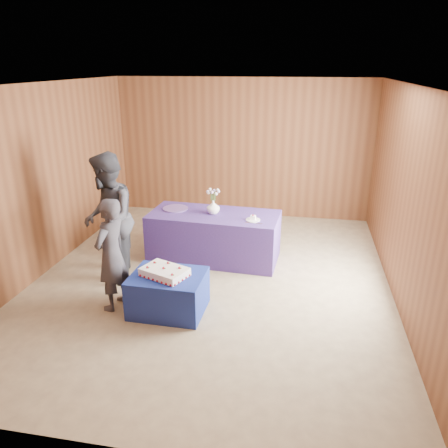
% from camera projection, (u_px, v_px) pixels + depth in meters
% --- Properties ---
extents(ground, '(6.00, 6.00, 0.00)m').
position_uv_depth(ground, '(211.00, 280.00, 6.31)').
color(ground, tan).
rests_on(ground, ground).
extents(room_shell, '(5.04, 6.04, 2.72)m').
position_uv_depth(room_shell, '(210.00, 157.00, 5.68)').
color(room_shell, brown).
rests_on(room_shell, ground).
extents(cake_table, '(0.92, 0.72, 0.50)m').
position_uv_depth(cake_table, '(168.00, 293.00, 5.45)').
color(cake_table, navy).
rests_on(cake_table, ground).
extents(serving_table, '(2.05, 1.02, 0.75)m').
position_uv_depth(serving_table, '(214.00, 236.00, 6.89)').
color(serving_table, '#482E7E').
rests_on(serving_table, ground).
extents(sheet_cake, '(0.66, 0.56, 0.13)m').
position_uv_depth(sheet_cake, '(165.00, 272.00, 5.34)').
color(sheet_cake, white).
rests_on(sheet_cake, cake_table).
extents(vase, '(0.25, 0.25, 0.21)m').
position_uv_depth(vase, '(213.00, 207.00, 6.74)').
color(vase, white).
rests_on(vase, serving_table).
extents(flower_spray, '(0.22, 0.22, 0.16)m').
position_uv_depth(flower_spray, '(213.00, 192.00, 6.65)').
color(flower_spray, '#316F2C').
rests_on(flower_spray, vase).
extents(platter, '(0.50, 0.50, 0.02)m').
position_uv_depth(platter, '(175.00, 209.00, 6.97)').
color(platter, '#6A4D9A').
rests_on(platter, serving_table).
extents(plate, '(0.25, 0.25, 0.01)m').
position_uv_depth(plate, '(253.00, 220.00, 6.49)').
color(plate, white).
rests_on(plate, serving_table).
extents(cake_slice, '(0.08, 0.07, 0.09)m').
position_uv_depth(cake_slice, '(253.00, 217.00, 6.47)').
color(cake_slice, white).
rests_on(cake_slice, plate).
extents(knife, '(0.26, 0.04, 0.00)m').
position_uv_depth(knife, '(254.00, 223.00, 6.37)').
color(knife, '#ADADB1').
rests_on(knife, serving_table).
extents(guest_left, '(0.45, 0.59, 1.45)m').
position_uv_depth(guest_left, '(111.00, 255.00, 5.39)').
color(guest_left, '#35343D').
rests_on(guest_left, ground).
extents(guest_right, '(0.97, 1.08, 1.84)m').
position_uv_depth(guest_right, '(108.00, 219.00, 6.04)').
color(guest_right, '#33353D').
rests_on(guest_right, ground).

